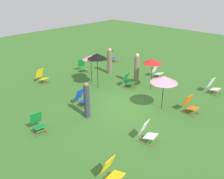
% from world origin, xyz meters
% --- Properties ---
extents(ground_plane, '(40.00, 40.00, 0.00)m').
position_xyz_m(ground_plane, '(0.00, 0.00, 0.00)').
color(ground_plane, '#386B28').
extents(deckchair_0, '(0.58, 0.82, 0.83)m').
position_xyz_m(deckchair_0, '(-4.26, 1.27, 0.37)').
color(deckchair_0, olive).
rests_on(deckchair_0, ground).
extents(deckchair_1, '(0.62, 0.84, 0.83)m').
position_xyz_m(deckchair_1, '(4.52, 5.55, 0.37)').
color(deckchair_1, olive).
rests_on(deckchair_1, ground).
extents(deckchair_2, '(0.51, 0.78, 0.83)m').
position_xyz_m(deckchair_2, '(4.13, 1.27, 0.37)').
color(deckchair_2, olive).
rests_on(deckchair_2, ground).
extents(deckchair_3, '(0.58, 0.82, 0.83)m').
position_xyz_m(deckchair_3, '(1.44, -2.41, 0.37)').
color(deckchair_3, olive).
rests_on(deckchair_3, ground).
extents(deckchair_4, '(0.56, 0.81, 0.83)m').
position_xyz_m(deckchair_4, '(-4.17, -2.77, 0.37)').
color(deckchair_4, olive).
rests_on(deckchair_4, ground).
extents(deckchair_5, '(0.59, 0.82, 0.83)m').
position_xyz_m(deckchair_5, '(-1.36, 5.72, 0.37)').
color(deckchair_5, olive).
rests_on(deckchair_5, ground).
extents(deckchair_6, '(0.59, 0.83, 0.83)m').
position_xyz_m(deckchair_6, '(-1.56, 1.74, 0.37)').
color(deckchair_6, olive).
rests_on(deckchair_6, ground).
extents(deckchair_7, '(0.50, 0.78, 0.83)m').
position_xyz_m(deckchair_7, '(4.25, -2.28, 0.37)').
color(deckchair_7, olive).
rests_on(deckchair_7, ground).
extents(deckchair_8, '(0.62, 0.84, 0.83)m').
position_xyz_m(deckchair_8, '(1.71, 1.57, 0.37)').
color(deckchair_8, olive).
rests_on(deckchair_8, ground).
extents(deckchair_9, '(0.60, 0.83, 0.83)m').
position_xyz_m(deckchair_9, '(-1.75, -2.31, 0.37)').
color(deckchair_9, olive).
rests_on(deckchair_9, ground).
extents(deckchair_10, '(0.67, 0.86, 0.83)m').
position_xyz_m(deckchair_10, '(1.63, 5.48, 0.37)').
color(deckchair_10, olive).
rests_on(deckchair_10, ground).
extents(umbrella_0, '(1.00, 1.00, 1.79)m').
position_xyz_m(umbrella_0, '(2.32, 0.41, 1.65)').
color(umbrella_0, black).
rests_on(umbrella_0, ground).
extents(umbrella_1, '(0.99, 0.99, 1.68)m').
position_xyz_m(umbrella_1, '(0.72, 3.59, 1.55)').
color(umbrella_1, black).
rests_on(umbrella_1, ground).
extents(umbrella_2, '(1.26, 1.26, 1.67)m').
position_xyz_m(umbrella_2, '(0.83, -1.29, 1.51)').
color(umbrella_2, black).
rests_on(umbrella_2, ground).
extents(umbrella_3, '(1.07, 1.07, 2.03)m').
position_xyz_m(umbrella_3, '(0.43, 2.72, 1.88)').
color(umbrella_3, black).
rests_on(umbrella_3, ground).
extents(person_0, '(0.37, 0.37, 1.68)m').
position_xyz_m(person_0, '(-2.13, 0.70, 0.81)').
color(person_0, '#333847').
rests_on(person_0, ground).
extents(person_1, '(0.35, 0.35, 1.68)m').
position_xyz_m(person_1, '(2.61, 3.91, 0.79)').
color(person_1, '#72664C').
rests_on(person_1, ground).
extents(person_2, '(0.41, 0.41, 1.86)m').
position_xyz_m(person_2, '(2.38, 1.51, 0.89)').
color(person_2, '#72664C').
rests_on(person_2, ground).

